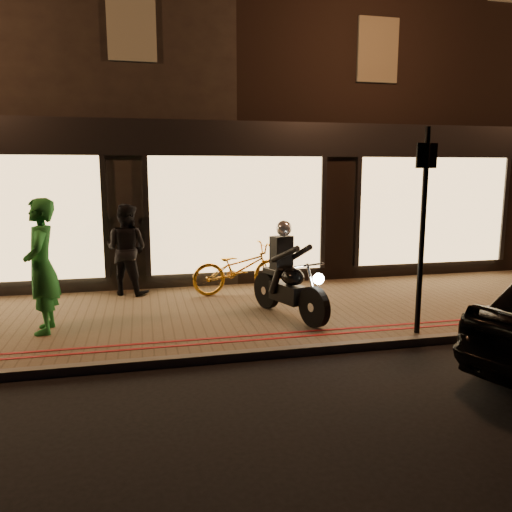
{
  "coord_description": "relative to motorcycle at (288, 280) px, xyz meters",
  "views": [
    {
      "loc": [
        -1.94,
        -6.2,
        2.51
      ],
      "look_at": [
        -0.1,
        1.82,
        1.1
      ],
      "focal_mm": 35.0,
      "sensor_mm": 36.0,
      "label": 1
    }
  ],
  "objects": [
    {
      "name": "ground",
      "position": [
        -0.36,
        -1.49,
        -0.73
      ],
      "size": [
        90.0,
        90.0,
        0.0
      ],
      "primitive_type": "plane",
      "color": "black",
      "rests_on": "ground"
    },
    {
      "name": "red_kerb_lines",
      "position": [
        -0.36,
        -0.94,
        -0.61
      ],
      "size": [
        50.0,
        0.26,
        0.01
      ],
      "color": "maroon",
      "rests_on": "sidewalk"
    },
    {
      "name": "building_row",
      "position": [
        -0.36,
        7.5,
        3.51
      ],
      "size": [
        48.0,
        10.11,
        8.5
      ],
      "color": "black",
      "rests_on": "ground"
    },
    {
      "name": "person_green",
      "position": [
        -3.77,
        0.04,
        0.39
      ],
      "size": [
        0.52,
        0.75,
        2.0
      ],
      "primitive_type": "imported",
      "rotation": [
        0.0,
        0.0,
        -1.52
      ],
      "color": "#207931",
      "rests_on": "sidewalk"
    },
    {
      "name": "sign_post",
      "position": [
        1.65,
        -1.24,
        1.06
      ],
      "size": [
        0.35,
        0.09,
        3.0
      ],
      "rotation": [
        0.0,
        0.0,
        0.15
      ],
      "color": "black",
      "rests_on": "sidewalk"
    },
    {
      "name": "kerb_stone",
      "position": [
        -0.36,
        -1.44,
        -0.67
      ],
      "size": [
        50.0,
        0.14,
        0.12
      ],
      "primitive_type": "cube",
      "color": "#59544C",
      "rests_on": "ground"
    },
    {
      "name": "person_dark",
      "position": [
        -2.62,
        2.18,
        0.27
      ],
      "size": [
        1.07,
        0.99,
        1.77
      ],
      "primitive_type": "imported",
      "rotation": [
        0.0,
        0.0,
        2.66
      ],
      "color": "black",
      "rests_on": "sidewalk"
    },
    {
      "name": "bicycle_gold",
      "position": [
        -0.47,
        1.75,
        -0.12
      ],
      "size": [
        1.97,
        0.9,
        1.0
      ],
      "primitive_type": "imported",
      "rotation": [
        0.0,
        0.0,
        1.7
      ],
      "color": "gold",
      "rests_on": "sidewalk"
    },
    {
      "name": "sidewalk",
      "position": [
        -0.36,
        0.51,
        -0.67
      ],
      "size": [
        50.0,
        4.0,
        0.12
      ],
      "primitive_type": "cube",
      "color": "brown",
      "rests_on": "ground"
    },
    {
      "name": "motorcycle",
      "position": [
        0.0,
        0.0,
        0.0
      ],
      "size": [
        0.85,
        1.86,
        1.59
      ],
      "rotation": [
        0.0,
        0.0,
        0.35
      ],
      "color": "black",
      "rests_on": "sidewalk"
    }
  ]
}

